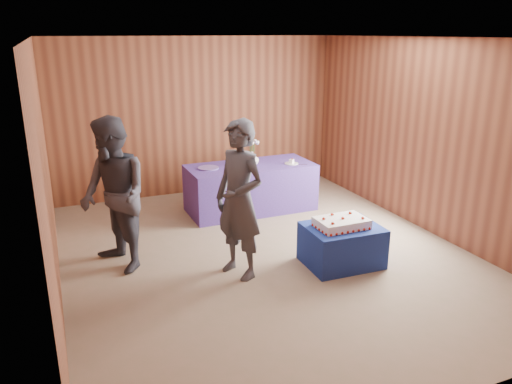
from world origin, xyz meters
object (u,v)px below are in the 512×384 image
cake_table (342,245)px  serving_table (251,188)px  sheet_cake (341,223)px  guest_right (114,196)px  vase (252,159)px  guest_left (239,200)px

cake_table → serving_table: serving_table is taller
sheet_cake → guest_right: guest_right is taller
sheet_cake → vase: 2.30m
vase → guest_right: (-2.28, -1.30, 0.07)m
sheet_cake → guest_right: (-2.53, 0.96, 0.37)m
sheet_cake → cake_table: bearing=26.2°
vase → guest_left: guest_left is taller
cake_table → guest_left: bearing=171.6°
cake_table → vase: (-0.28, 2.25, 0.61)m
cake_table → sheet_cake: bearing=-151.9°
guest_right → sheet_cake: bearing=50.1°
cake_table → sheet_cake: 0.31m
vase → guest_left: 2.24m
vase → sheet_cake: bearing=-83.7°
cake_table → sheet_cake: sheet_cake is taller
sheet_cake → guest_right: size_ratio=0.35×
sheet_cake → serving_table: bearing=96.5°
cake_table → serving_table: (-0.30, 2.27, 0.12)m
serving_table → sheet_cake: (0.27, -2.29, 0.18)m
guest_right → cake_table: bearing=50.6°
guest_left → sheet_cake: bearing=54.5°
vase → guest_right: bearing=-150.2°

